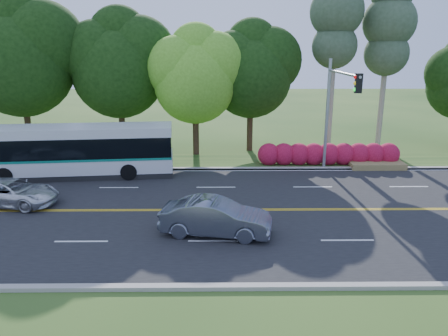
{
  "coord_description": "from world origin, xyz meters",
  "views": [
    {
      "loc": [
        -0.28,
        -19.99,
        7.85
      ],
      "look_at": [
        -0.06,
        2.0,
        1.58
      ],
      "focal_mm": 35.0,
      "sensor_mm": 36.0,
      "label": 1
    }
  ],
  "objects_px": {
    "traffic_signal": "(336,101)",
    "suv": "(11,193)",
    "sedan": "(216,217)",
    "transit_bus": "(74,152)"
  },
  "relations": [
    {
      "from": "traffic_signal",
      "to": "transit_bus",
      "type": "relative_size",
      "value": 0.58
    },
    {
      "from": "suv",
      "to": "transit_bus",
      "type": "bearing_deg",
      "value": -8.59
    },
    {
      "from": "sedan",
      "to": "suv",
      "type": "height_order",
      "value": "sedan"
    },
    {
      "from": "traffic_signal",
      "to": "transit_bus",
      "type": "bearing_deg",
      "value": 178.56
    },
    {
      "from": "traffic_signal",
      "to": "sedan",
      "type": "xyz_separation_m",
      "value": [
        -6.94,
        -8.25,
        -3.88
      ]
    },
    {
      "from": "traffic_signal",
      "to": "sedan",
      "type": "height_order",
      "value": "traffic_signal"
    },
    {
      "from": "traffic_signal",
      "to": "transit_bus",
      "type": "height_order",
      "value": "traffic_signal"
    },
    {
      "from": "transit_bus",
      "to": "sedan",
      "type": "bearing_deg",
      "value": -50.42
    },
    {
      "from": "transit_bus",
      "to": "sedan",
      "type": "relative_size",
      "value": 2.56
    },
    {
      "from": "traffic_signal",
      "to": "suv",
      "type": "height_order",
      "value": "traffic_signal"
    }
  ]
}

